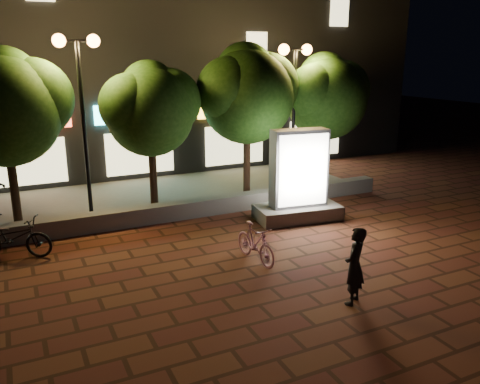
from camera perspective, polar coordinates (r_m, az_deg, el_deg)
ground at (r=10.87m, az=-4.54°, el=-9.90°), size 80.00×80.00×0.00m
retaining_wall at (r=14.32m, az=-10.40°, el=-2.59°), size 16.00×0.45×0.50m
sidewalk at (r=16.70m, az=-12.68°, el=-0.80°), size 16.00×5.00×0.08m
building_block at (r=22.42m, az=-17.51°, el=15.86°), size 28.00×8.12×11.30m
tree_left at (r=14.68m, az=-25.88°, el=9.33°), size 3.60×3.00×4.89m
tree_mid at (r=15.24m, az=-10.45°, el=9.95°), size 3.24×2.70×4.50m
tree_right at (r=16.40m, az=0.92°, el=11.82°), size 3.72×3.10×5.07m
tree_far_right at (r=18.07m, az=10.20°, el=11.32°), size 3.48×2.90×4.76m
street_lamp_left at (r=14.51m, az=-18.32°, el=12.36°), size 1.26×0.36×5.18m
street_lamp_right at (r=16.95m, az=6.43°, el=12.97°), size 1.26×0.36×4.98m
ad_kiosk at (r=14.27m, az=6.88°, el=0.98°), size 2.61×1.54×2.68m
scooter_pink at (r=11.42m, az=1.83°, el=-6.02°), size 0.59×1.57×0.92m
rider at (r=9.71m, az=13.32°, el=-8.47°), size 0.68×0.63×1.57m
scooter_parked at (r=12.87m, az=-25.15°, el=-4.84°), size 1.98×1.48×1.00m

